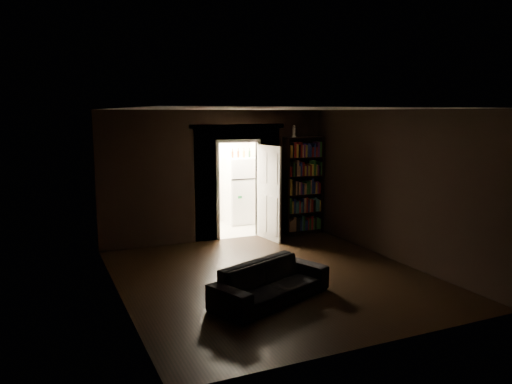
% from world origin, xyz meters
% --- Properties ---
extents(ground, '(5.50, 5.50, 0.00)m').
position_xyz_m(ground, '(0.00, 0.00, 0.00)').
color(ground, black).
rests_on(ground, ground).
extents(room_walls, '(5.02, 5.61, 2.84)m').
position_xyz_m(room_walls, '(-0.01, 1.07, 1.68)').
color(room_walls, black).
rests_on(room_walls, ground).
extents(kitchen_alcove, '(2.20, 1.80, 2.60)m').
position_xyz_m(kitchen_alcove, '(0.50, 3.87, 1.21)').
color(kitchen_alcove, '#B2AC9B').
rests_on(kitchen_alcove, ground).
extents(sofa, '(2.07, 1.48, 0.73)m').
position_xyz_m(sofa, '(-0.49, -0.93, 0.37)').
color(sofa, black).
rests_on(sofa, ground).
extents(bookshelf, '(0.94, 0.45, 2.20)m').
position_xyz_m(bookshelf, '(2.00, 2.55, 1.10)').
color(bookshelf, black).
rests_on(bookshelf, ground).
extents(refrigerator, '(0.89, 0.84, 1.65)m').
position_xyz_m(refrigerator, '(1.10, 4.11, 0.82)').
color(refrigerator, white).
rests_on(refrigerator, ground).
extents(door, '(0.17, 0.85, 2.05)m').
position_xyz_m(door, '(1.03, 2.31, 1.02)').
color(door, silver).
rests_on(door, ground).
extents(figurine, '(0.10, 0.10, 0.27)m').
position_xyz_m(figurine, '(1.75, 2.54, 2.33)').
color(figurine, silver).
rests_on(figurine, bookshelf).
extents(bottles, '(0.57, 0.09, 0.23)m').
position_xyz_m(bottles, '(1.10, 4.04, 1.77)').
color(bottles, black).
rests_on(bottles, refrigerator).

